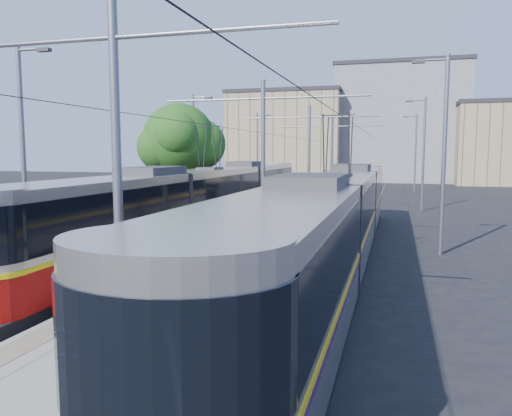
% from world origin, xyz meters
% --- Properties ---
extents(ground, '(160.00, 160.00, 0.00)m').
position_xyz_m(ground, '(0.00, 0.00, 0.00)').
color(ground, black).
rests_on(ground, ground).
extents(platform, '(4.00, 50.00, 0.30)m').
position_xyz_m(platform, '(0.00, 17.00, 0.15)').
color(platform, gray).
rests_on(platform, ground).
extents(tactile_strip_left, '(0.70, 50.00, 0.01)m').
position_xyz_m(tactile_strip_left, '(-1.45, 17.00, 0.30)').
color(tactile_strip_left, gray).
rests_on(tactile_strip_left, platform).
extents(tactile_strip_right, '(0.70, 50.00, 0.01)m').
position_xyz_m(tactile_strip_right, '(1.45, 17.00, 0.30)').
color(tactile_strip_right, gray).
rests_on(tactile_strip_right, platform).
extents(rails, '(8.71, 70.00, 0.03)m').
position_xyz_m(rails, '(0.00, 17.00, 0.02)').
color(rails, gray).
rests_on(rails, ground).
extents(track_arrow, '(1.20, 5.00, 0.01)m').
position_xyz_m(track_arrow, '(-3.60, -3.00, 0.01)').
color(track_arrow, silver).
rests_on(track_arrow, ground).
extents(tram_left, '(2.43, 31.84, 5.50)m').
position_xyz_m(tram_left, '(-3.60, 10.82, 1.71)').
color(tram_left, black).
rests_on(tram_left, ground).
extents(tram_right, '(2.43, 29.81, 5.50)m').
position_xyz_m(tram_right, '(3.60, 5.02, 1.86)').
color(tram_right, black).
rests_on(tram_right, ground).
extents(catenary, '(9.20, 70.00, 7.00)m').
position_xyz_m(catenary, '(0.00, 14.15, 4.52)').
color(catenary, slate).
rests_on(catenary, platform).
extents(street_lamps, '(15.18, 38.22, 8.00)m').
position_xyz_m(street_lamps, '(-0.00, 21.00, 4.18)').
color(street_lamps, slate).
rests_on(street_lamps, ground).
extents(shelter, '(0.71, 1.02, 2.08)m').
position_xyz_m(shelter, '(-0.19, 13.73, 1.39)').
color(shelter, black).
rests_on(shelter, platform).
extents(tree, '(4.96, 4.58, 7.20)m').
position_xyz_m(tree, '(-7.12, 15.69, 4.87)').
color(tree, '#382314').
rests_on(tree, ground).
extents(building_left, '(16.32, 12.24, 12.97)m').
position_xyz_m(building_left, '(-10.00, 60.00, 6.49)').
color(building_left, gray).
rests_on(building_left, ground).
extents(building_centre, '(18.36, 14.28, 16.62)m').
position_xyz_m(building_centre, '(6.00, 64.00, 8.32)').
color(building_centre, gray).
rests_on(building_centre, ground).
extents(building_right, '(14.28, 10.20, 10.66)m').
position_xyz_m(building_right, '(20.00, 58.00, 5.34)').
color(building_right, gray).
rests_on(building_right, ground).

